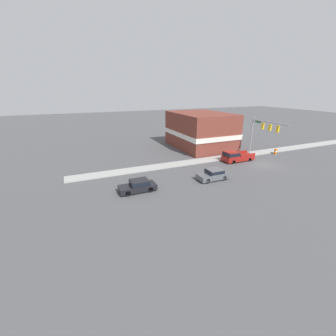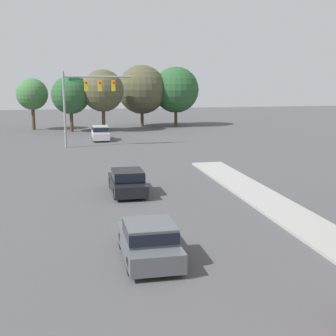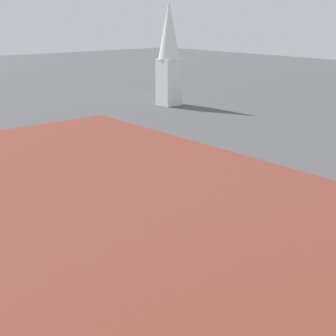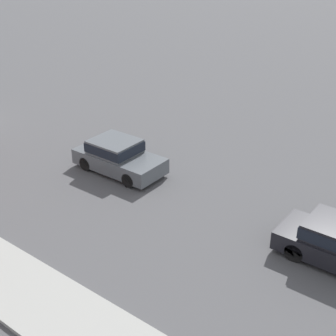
% 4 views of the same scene
% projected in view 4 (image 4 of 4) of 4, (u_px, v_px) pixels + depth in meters
% --- Properties ---
extents(car_lead, '(1.95, 4.24, 1.49)m').
position_uv_depth(car_lead, '(118.00, 155.00, 21.31)').
color(car_lead, black).
rests_on(car_lead, ground).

